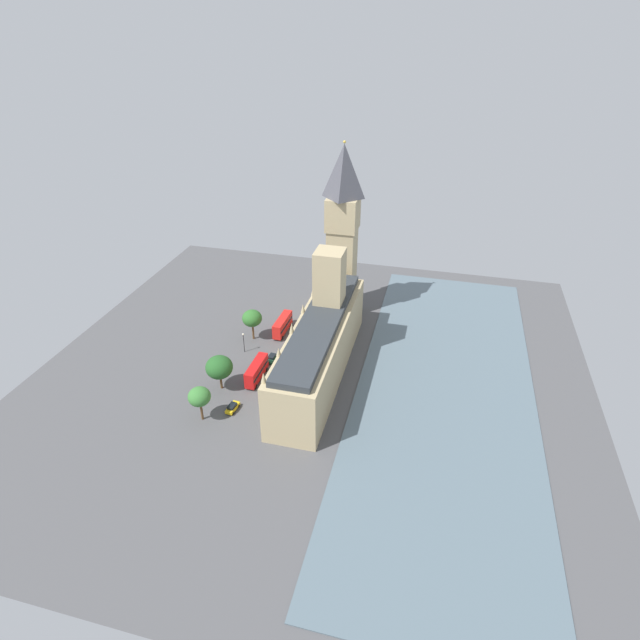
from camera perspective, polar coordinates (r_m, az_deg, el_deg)
ground_plane at (r=133.73m, az=-0.85°, el=-5.79°), size 140.88×140.88×0.00m
river_thames at (r=130.72m, az=13.84°, el=-7.78°), size 42.87×126.79×0.25m
parliament_building at (r=129.30m, az=0.12°, el=-2.46°), size 12.42×55.29×30.18m
clock_tower at (r=150.11m, az=2.53°, el=10.11°), size 9.11×9.11×51.74m
double_decker_bus_near_tower at (r=148.70m, az=-4.23°, el=-0.51°), size 2.96×10.59×4.75m
car_dark_green_trailing at (r=137.69m, az=-5.45°, el=-4.29°), size 2.19×4.41×1.74m
double_decker_bus_opposite_hall at (r=130.64m, az=-7.14°, el=-5.64°), size 2.79×10.54×4.75m
car_yellow_cab_far_end at (r=122.97m, az=-9.80°, el=-9.63°), size 2.20×4.41×1.74m
pedestrian_leading at (r=126.86m, az=-4.72°, el=-7.82°), size 0.50×0.61×1.69m
pedestrian_by_river_gate at (r=133.34m, az=-3.33°, el=-5.59°), size 0.63×0.55×1.60m
pedestrian_kerbside at (r=152.19m, az=-0.75°, el=-0.46°), size 0.60×0.67×1.61m
plane_tree_under_trees at (r=118.40m, az=-13.39°, el=-8.39°), size 5.15×5.15×8.79m
plane_tree_midblock at (r=144.44m, az=-7.63°, el=0.19°), size 5.61×5.61×9.23m
plane_tree_corner at (r=126.82m, az=-11.25°, el=-5.23°), size 6.69×6.69×9.24m
street_lamp_slot_10 at (r=140.46m, az=-8.58°, el=-2.11°), size 0.56×0.56×5.96m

